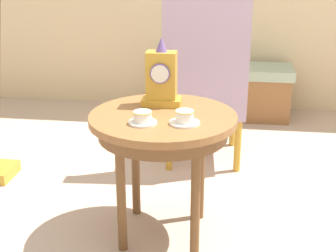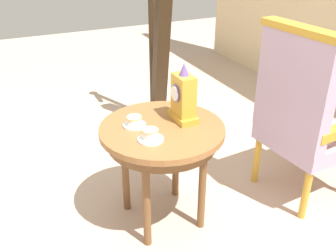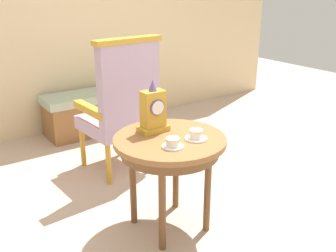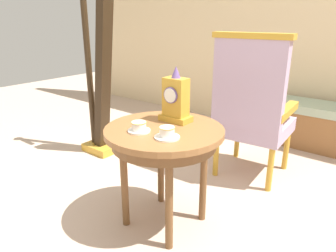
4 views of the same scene
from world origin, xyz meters
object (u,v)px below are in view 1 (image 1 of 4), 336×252
object	(u,v)px
side_table	(163,130)
teacup_right	(185,118)
mantel_clock	(162,79)
armchair	(205,77)
teacup_left	(142,118)
window_bench	(231,91)

from	to	relation	value
side_table	teacup_right	world-z (taller)	teacup_right
mantel_clock	armchair	bearing A→B (deg)	77.09
teacup_left	mantel_clock	xyz separation A→B (m)	(0.05, 0.28, 0.11)
teacup_right	window_bench	size ratio (longest dim) A/B	0.13
armchair	window_bench	xyz separation A→B (m)	(0.17, 1.01, -0.37)
window_bench	armchair	bearing A→B (deg)	-99.57
side_table	teacup_left	xyz separation A→B (m)	(-0.07, -0.13, 0.10)
side_table	teacup_right	bearing A→B (deg)	-45.66
teacup_left	armchair	size ratio (longest dim) A/B	0.11
side_table	mantel_clock	xyz separation A→B (m)	(-0.03, 0.14, 0.21)
teacup_right	window_bench	xyz separation A→B (m)	(0.20, 2.01, -0.44)
window_bench	teacup_left	bearing A→B (deg)	-100.75
armchair	window_bench	world-z (taller)	armchair
side_table	teacup_right	distance (m)	0.19
side_table	mantel_clock	distance (m)	0.26
teacup_left	armchair	world-z (taller)	armchair
teacup_right	armchair	xyz separation A→B (m)	(0.03, 1.00, -0.07)
mantel_clock	window_bench	xyz separation A→B (m)	(0.34, 1.75, -0.55)
teacup_right	mantel_clock	distance (m)	0.31
side_table	teacup_left	distance (m)	0.18
side_table	window_bench	xyz separation A→B (m)	(0.31, 1.89, -0.33)
teacup_left	mantel_clock	world-z (taller)	mantel_clock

